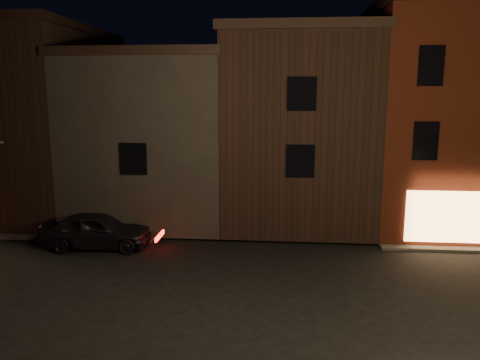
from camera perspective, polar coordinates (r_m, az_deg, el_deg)
name	(u,v)px	position (r m, az deg, el deg)	size (l,w,h in m)	color
ground	(257,297)	(15.76, 2.13, -14.02)	(120.00, 120.00, 0.00)	black
sidewalk_far_left	(16,177)	(40.60, -25.63, 0.32)	(30.00, 30.00, 0.12)	#2D2B28
corner_building	(432,117)	(24.90, 22.32, 7.13)	(6.50, 8.50, 10.50)	#511A0E
row_building_a	(297,126)	(24.88, 6.98, 6.53)	(7.30, 10.30, 9.40)	black
row_building_b	(162,135)	(25.74, -9.48, 5.48)	(7.80, 10.30, 8.40)	black
row_building_c	(33,120)	(28.39, -23.94, 6.70)	(7.30, 10.30, 9.90)	black
parked_car_a	(97,230)	(21.00, -17.03, -5.87)	(1.84, 4.57, 1.56)	black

